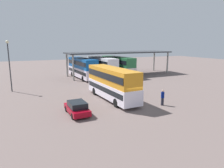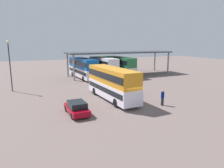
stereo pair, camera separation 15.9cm
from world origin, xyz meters
The scene contains 9 objects.
ground_plane centered at (0.00, 0.00, 0.00)m, with size 140.00×140.00×0.00m, color #6B5B57.
double_decker_main centered at (-0.66, 3.93, 2.22)m, with size 3.02×10.36×4.04m.
parked_hatchback centered at (-6.18, 0.21, 0.67)m, with size 1.88×4.00×1.35m.
double_decker_near_canopy centered at (0.31, 21.01, 2.24)m, with size 3.29×11.21×4.07m.
double_decker_mid_row centered at (4.22, 20.08, 2.30)m, with size 3.13×10.53×4.19m.
double_decker_far_right centered at (8.40, 21.17, 2.26)m, with size 3.74×10.67×4.12m.
depot_canopy centered at (9.31, 22.02, 4.87)m, with size 24.06×6.99×5.16m.
lamppost_tall centered at (-12.58, 13.90, 4.74)m, with size 0.44×0.44×7.49m.
pedestrian_waiting centered at (3.64, -0.82, 0.92)m, with size 0.38×0.38×1.83m.
Camera 2 is at (-10.82, -19.37, 7.14)m, focal length 32.78 mm.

